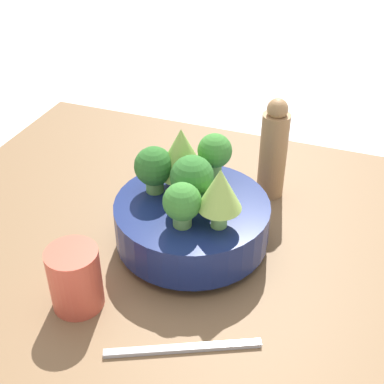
{
  "coord_description": "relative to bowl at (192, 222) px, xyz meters",
  "views": [
    {
      "loc": [
        0.24,
        -0.58,
        0.55
      ],
      "look_at": [
        0.03,
        -0.01,
        0.13
      ],
      "focal_mm": 50.0,
      "sensor_mm": 36.0,
      "label": 1
    }
  ],
  "objects": [
    {
      "name": "fork",
      "position": [
        0.06,
        -0.19,
        -0.04
      ],
      "size": [
        0.18,
        0.09,
        0.01
      ],
      "color": "#B2B2B7",
      "rests_on": "table"
    },
    {
      "name": "romanesco_piece_far",
      "position": [
        -0.03,
        0.03,
        0.09
      ],
      "size": [
        0.07,
        0.07,
        0.1
      ],
      "color": "#6BA34C",
      "rests_on": "bowl"
    },
    {
      "name": "romanesco_piece_near",
      "position": [
        0.05,
        -0.03,
        0.09
      ],
      "size": [
        0.06,
        0.06,
        0.09
      ],
      "color": "#7AB256",
      "rests_on": "bowl"
    },
    {
      "name": "broccoli_floret_left",
      "position": [
        -0.06,
        0.01,
        0.07
      ],
      "size": [
        0.06,
        0.06,
        0.07
      ],
      "color": "#6BA34C",
      "rests_on": "bowl"
    },
    {
      "name": "bowl",
      "position": [
        0.0,
        0.0,
        0.0
      ],
      "size": [
        0.22,
        0.22,
        0.08
      ],
      "color": "navy",
      "rests_on": "table"
    },
    {
      "name": "table",
      "position": [
        -0.03,
        0.01,
        -0.06
      ],
      "size": [
        0.84,
        0.7,
        0.03
      ],
      "color": "brown",
      "rests_on": "ground_plane"
    },
    {
      "name": "broccoli_floret_center",
      "position": [
        0.0,
        -0.0,
        0.08
      ],
      "size": [
        0.06,
        0.06,
        0.08
      ],
      "color": "#7AB256",
      "rests_on": "bowl"
    },
    {
      "name": "pepper_mill",
      "position": [
        0.08,
        0.17,
        0.04
      ],
      "size": [
        0.04,
        0.04,
        0.17
      ],
      "color": "#997047",
      "rests_on": "table"
    },
    {
      "name": "ground_plane",
      "position": [
        -0.03,
        0.01,
        -0.08
      ],
      "size": [
        6.0,
        6.0,
        0.0
      ],
      "primitive_type": "plane",
      "color": "silver"
    },
    {
      "name": "broccoli_floret_front",
      "position": [
        0.0,
        -0.05,
        0.07
      ],
      "size": [
        0.05,
        0.05,
        0.06
      ],
      "color": "#609347",
      "rests_on": "bowl"
    },
    {
      "name": "broccoli_floret_back",
      "position": [
        0.01,
        0.07,
        0.08
      ],
      "size": [
        0.05,
        0.05,
        0.08
      ],
      "color": "#6BA34C",
      "rests_on": "bowl"
    },
    {
      "name": "cup",
      "position": [
        -0.1,
        -0.16,
        0.0
      ],
      "size": [
        0.07,
        0.07,
        0.09
      ],
      "color": "#C64C38",
      "rests_on": "table"
    }
  ]
}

